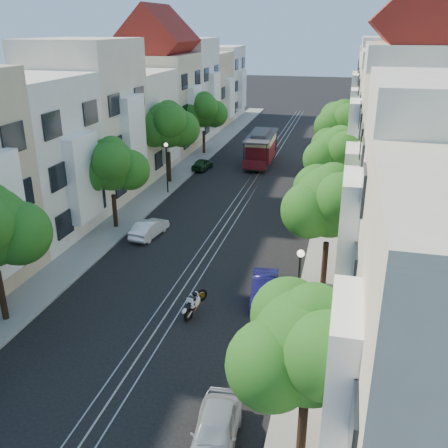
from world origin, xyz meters
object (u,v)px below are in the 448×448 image
Objects in this scene: lamp_west at (167,160)px; sportbike_rider at (194,303)px; parked_car_e_mid at (265,289)px; parked_car_w_far at (202,164)px; cable_car at (261,146)px; tree_w_c at (168,126)px; parked_car_e_near at (215,431)px; parked_car_e_far at (313,192)px; parked_car_w_mid at (149,228)px; tree_e_a at (310,349)px; tree_w_d at (204,111)px; tree_e_c at (338,155)px; tree_e_b at (331,203)px; tree_w_b at (112,166)px; lamp_east at (299,280)px; tree_e_d at (342,123)px.

lamp_west is 19.13m from sportbike_rider.
parked_car_e_mid is 1.20× the size of parked_car_w_far.
cable_car is (-1.84, 28.77, 1.10)m from sportbike_rider.
tree_w_c reaches higher than parked_car_e_near.
lamp_west is at bearing -177.52° from parked_car_e_far.
parked_car_w_far is (-1.20, 16.71, -0.03)m from parked_car_w_mid.
lamp_west is 1.20× the size of parked_car_w_mid.
tree_w_d reaches higher than tree_e_a.
tree_w_d is 14.11m from lamp_west.
tree_w_c is 1.88× the size of parked_car_e_mid.
parked_car_e_mid is (0.00, 9.79, -0.01)m from parked_car_e_near.
tree_e_c reaches higher than parked_car_w_mid.
tree_e_b is 1.40× the size of parked_car_e_far.
tree_e_c is 1.00× the size of tree_w_d.
tree_e_b is (0.00, 12.00, 0.34)m from tree_e_a.
tree_w_b is at bearing -90.00° from tree_w_d.
parked_car_e_far is at bearing 5.99° from lamp_west.
tree_w_b reaches higher than parked_car_w_far.
sportbike_rider is 0.48× the size of parked_car_e_near.
lamp_west is (-13.56, 13.02, -1.89)m from tree_e_b.
cable_car is at bearing 107.65° from tree_e_b.
lamp_east is at bearing -63.17° from parked_car_e_mid.
parked_car_w_far is at bearing 142.36° from tree_e_c.
tree_w_d is (-14.40, 16.00, 0.00)m from tree_e_c.
tree_w_c is (-14.40, -6.00, 0.20)m from tree_e_d.
tree_w_d is 40.80m from parked_car_e_near.
tree_w_c is at bearing 105.75° from lamp_west.
parked_car_w_mid is (2.74, -22.79, -4.03)m from tree_w_d.
cable_car is (6.64, 8.39, -3.29)m from tree_w_c.
parked_car_w_far is (1.54, -6.08, -4.06)m from tree_w_d.
tree_e_a is at bearing -79.09° from cable_car.
tree_e_b is at bearing -19.15° from tree_w_b.
parked_car_w_mid is (-10.70, 9.19, -2.27)m from lamp_east.
sportbike_rider is at bearing -74.88° from tree_w_d.
sportbike_rider is at bearing -102.65° from tree_e_d.
parked_car_e_far is (-1.76, -7.74, -4.21)m from tree_e_d.
tree_w_b is at bearing 89.94° from parked_car_w_far.
parked_car_e_far is at bearing 154.51° from parked_car_w_far.
tree_e_b is 5.41m from lamp_east.
parked_car_w_mid is (-8.80, 6.36, -0.05)m from parked_car_e_mid.
parked_car_e_far is at bearing 97.05° from tree_e_b.
tree_e_c and tree_w_d have the same top height.
tree_w_b is at bearing -130.27° from tree_e_d.
lamp_west is 0.53× the size of cable_car.
tree_w_c is at bearing 117.22° from tree_e_a.
tree_w_d is 7.67m from cable_car.
tree_w_b is 0.88× the size of tree_w_c.
tree_e_c is 16.10m from lamp_east.
cable_car is at bearing 117.12° from parked_car_e_far.
tree_w_b is 13.18m from sportbike_rider.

